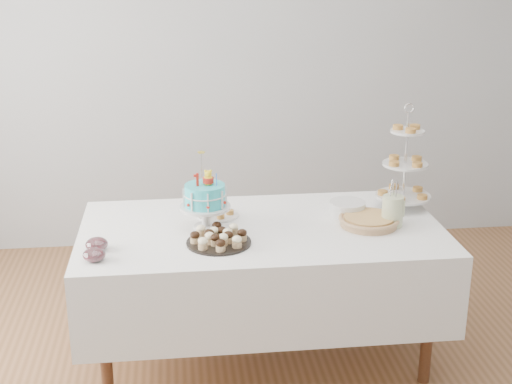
{
  "coord_description": "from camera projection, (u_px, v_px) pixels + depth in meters",
  "views": [
    {
      "loc": [
        -0.44,
        -3.19,
        2.17
      ],
      "look_at": [
        -0.03,
        0.3,
        0.97
      ],
      "focal_mm": 50.0,
      "sensor_mm": 36.0,
      "label": 1
    }
  ],
  "objects": [
    {
      "name": "pie",
      "position": [
        369.0,
        220.0,
        3.8
      ],
      "size": [
        0.32,
        0.32,
        0.05
      ],
      "color": "tan",
      "rests_on": "table"
    },
    {
      "name": "floor",
      "position": [
        268.0,
        384.0,
        3.75
      ],
      "size": [
        5.0,
        5.0,
        0.0
      ],
      "primitive_type": "plane",
      "color": "brown",
      "rests_on": "ground"
    },
    {
      "name": "plate_stack",
      "position": [
        347.0,
        208.0,
        3.94
      ],
      "size": [
        0.2,
        0.2,
        0.08
      ],
      "color": "silver",
      "rests_on": "table"
    },
    {
      "name": "tiered_stand",
      "position": [
        405.0,
        165.0,
        4.0
      ],
      "size": [
        0.31,
        0.31,
        0.6
      ],
      "color": "silver",
      "rests_on": "table"
    },
    {
      "name": "pastry_plate",
      "position": [
        218.0,
        214.0,
        3.93
      ],
      "size": [
        0.23,
        0.23,
        0.04
      ],
      "color": "silver",
      "rests_on": "table"
    },
    {
      "name": "utensil_pitcher",
      "position": [
        393.0,
        210.0,
        3.77
      ],
      "size": [
        0.12,
        0.11,
        0.25
      ],
      "rotation": [
        0.0,
        0.0,
        -0.22
      ],
      "color": "beige",
      "rests_on": "table"
    },
    {
      "name": "birthday_cake",
      "position": [
        205.0,
        208.0,
        3.73
      ],
      "size": [
        0.27,
        0.27,
        0.41
      ],
      "rotation": [
        0.0,
        0.0,
        0.09
      ],
      "color": "silver",
      "rests_on": "table"
    },
    {
      "name": "jam_bowl_b",
      "position": [
        97.0,
        244.0,
        3.48
      ],
      "size": [
        0.11,
        0.11,
        0.07
      ],
      "color": "silver",
      "rests_on": "table"
    },
    {
      "name": "table",
      "position": [
        261.0,
        266.0,
        3.86
      ],
      "size": [
        1.92,
        1.02,
        0.77
      ],
      "color": "white",
      "rests_on": "floor"
    },
    {
      "name": "cupcake_tray",
      "position": [
        219.0,
        237.0,
        3.56
      ],
      "size": [
        0.33,
        0.33,
        0.07
      ],
      "color": "black",
      "rests_on": "table"
    },
    {
      "name": "walls",
      "position": [
        270.0,
        135.0,
        3.31
      ],
      "size": [
        5.04,
        4.04,
        2.7
      ],
      "color": "#A1A3A6",
      "rests_on": "floor"
    },
    {
      "name": "jam_bowl_a",
      "position": [
        94.0,
        255.0,
        3.36
      ],
      "size": [
        0.11,
        0.11,
        0.06
      ],
      "color": "silver",
      "rests_on": "table"
    }
  ]
}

